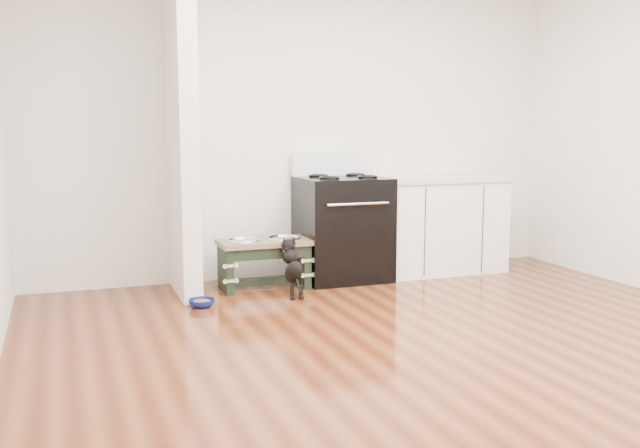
{
  "coord_description": "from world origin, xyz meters",
  "views": [
    {
      "loc": [
        -2.11,
        -3.7,
        1.39
      ],
      "look_at": [
        -0.13,
        1.71,
        0.58
      ],
      "focal_mm": 40.0,
      "sensor_mm": 36.0,
      "label": 1
    }
  ],
  "objects": [
    {
      "name": "ground",
      "position": [
        0.0,
        0.0,
        0.0
      ],
      "size": [
        5.0,
        5.0,
        0.0
      ],
      "primitive_type": "plane",
      "color": "#4B1D0D",
      "rests_on": "ground"
    },
    {
      "name": "room_shell",
      "position": [
        0.0,
        0.0,
        1.62
      ],
      "size": [
        5.0,
        5.0,
        5.0
      ],
      "color": "silver",
      "rests_on": "ground"
    },
    {
      "name": "partition_wall",
      "position": [
        -1.18,
        2.1,
        1.35
      ],
      "size": [
        0.15,
        0.8,
        2.7
      ],
      "primitive_type": "cube",
      "color": "silver",
      "rests_on": "ground"
    },
    {
      "name": "oven_range",
      "position": [
        0.25,
        2.16,
        0.48
      ],
      "size": [
        0.76,
        0.69,
        1.14
      ],
      "color": "black",
      "rests_on": "ground"
    },
    {
      "name": "cabinet_run",
      "position": [
        1.23,
        2.18,
        0.45
      ],
      "size": [
        1.24,
        0.64,
        0.91
      ],
      "color": "white",
      "rests_on": "ground"
    },
    {
      "name": "dog_feeder",
      "position": [
        -0.51,
        2.05,
        0.3
      ],
      "size": [
        0.76,
        0.41,
        0.43
      ],
      "color": "black",
      "rests_on": "ground"
    },
    {
      "name": "puppy",
      "position": [
        -0.38,
        1.69,
        0.25
      ],
      "size": [
        0.13,
        0.39,
        0.46
      ],
      "color": "black",
      "rests_on": "ground"
    },
    {
      "name": "floor_bowl",
      "position": [
        -1.14,
        1.6,
        0.03
      ],
      "size": [
        0.21,
        0.21,
        0.06
      ],
      "rotation": [
        0.0,
        0.0,
        -0.05
      ],
      "color": "navy",
      "rests_on": "ground"
    }
  ]
}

